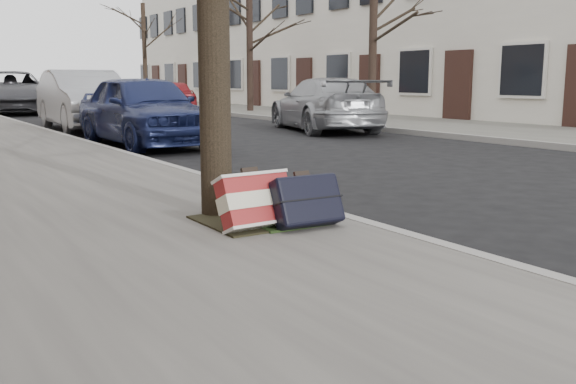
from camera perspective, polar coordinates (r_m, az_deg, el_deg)
ground at (r=5.71m, az=21.27°, el=-3.47°), size 120.00×120.00×0.00m
far_sidewalk at (r=22.05m, az=1.57°, el=6.84°), size 4.00×70.00×0.12m
house_far at (r=26.24m, az=10.40°, el=14.92°), size 6.70×40.00×7.20m
dirt_patch at (r=5.24m, az=-2.90°, el=-2.52°), size 0.85×0.85×0.02m
suitcase_red at (r=4.90m, az=-2.88°, el=-0.84°), size 0.59×0.34×0.44m
suitcase_navy at (r=4.96m, az=1.68°, el=-0.75°), size 0.56×0.34×0.43m
car_near_front at (r=12.64m, az=-12.65°, el=7.15°), size 1.71×4.09×1.39m
car_near_mid at (r=17.04m, az=-17.62°, el=7.79°), size 1.75×4.62×1.50m
car_near_back at (r=26.41m, az=-23.35°, el=8.14°), size 3.31×5.97×1.58m
car_far_front at (r=16.00m, az=3.28°, el=7.77°), size 3.00×4.82×1.30m
car_far_back at (r=24.52m, az=-10.49°, el=8.33°), size 2.23×3.95×1.27m
tree_far_a at (r=18.34m, az=7.57°, el=13.58°), size 0.23×0.23×4.65m
tree_far_b at (r=24.11m, az=-3.42°, el=12.48°), size 0.24×0.24×4.41m
tree_far_c at (r=34.15m, az=-12.63°, el=11.95°), size 0.22×0.22×4.94m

